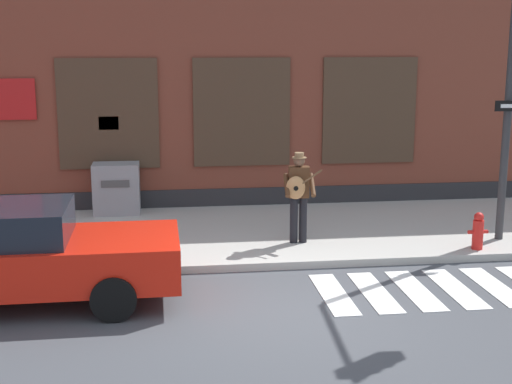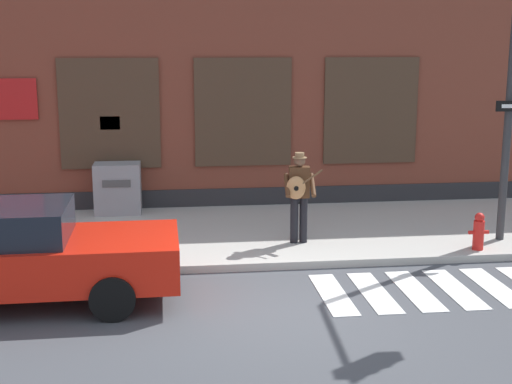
{
  "view_description": "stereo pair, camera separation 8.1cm",
  "coord_description": "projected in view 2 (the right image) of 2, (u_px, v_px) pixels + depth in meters",
  "views": [
    {
      "loc": [
        -1.78,
        -9.8,
        3.93
      ],
      "look_at": [
        -0.22,
        2.23,
        1.35
      ],
      "focal_mm": 50.0,
      "sensor_mm": 36.0,
      "label": 1
    },
    {
      "loc": [
        -1.7,
        -9.81,
        3.93
      ],
      "look_at": [
        -0.22,
        2.23,
        1.35
      ],
      "focal_mm": 50.0,
      "sensor_mm": 36.0,
      "label": 2
    }
  ],
  "objects": [
    {
      "name": "utility_box",
      "position": [
        118.0,
        188.0,
        15.87
      ],
      "size": [
        1.02,
        0.67,
        1.13
      ],
      "color": "gray",
      "rests_on": "sidewalk"
    },
    {
      "name": "building_backdrop",
      "position": [
        235.0,
        74.0,
        18.1
      ],
      "size": [
        28.0,
        4.06,
        6.19
      ],
      "color": "brown",
      "rests_on": "ground"
    },
    {
      "name": "sidewalk",
      "position": [
        255.0,
        233.0,
        14.6
      ],
      "size": [
        28.0,
        4.51,
        0.14
      ],
      "color": "#ADAAA3",
      "rests_on": "ground"
    },
    {
      "name": "ground_plane",
      "position": [
        289.0,
        311.0,
        10.55
      ],
      "size": [
        160.0,
        160.0,
        0.0
      ],
      "primitive_type": "plane",
      "color": "#424449"
    },
    {
      "name": "busker",
      "position": [
        299.0,
        192.0,
        13.43
      ],
      "size": [
        0.71,
        0.55,
        1.74
      ],
      "color": "black",
      "rests_on": "sidewalk"
    },
    {
      "name": "red_car",
      "position": [
        22.0,
        254.0,
        10.74
      ],
      "size": [
        4.62,
        2.02,
        1.53
      ],
      "color": "red",
      "rests_on": "ground"
    },
    {
      "name": "fire_hydrant",
      "position": [
        479.0,
        231.0,
        13.13
      ],
      "size": [
        0.38,
        0.2,
        0.7
      ],
      "color": "red",
      "rests_on": "sidewalk"
    },
    {
      "name": "crosswalk",
      "position": [
        494.0,
        287.0,
        11.57
      ],
      "size": [
        5.78,
        1.9,
        0.01
      ],
      "color": "silver",
      "rests_on": "ground"
    }
  ]
}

